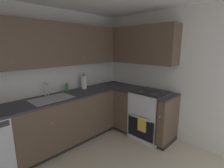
# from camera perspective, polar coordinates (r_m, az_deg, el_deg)

# --- Properties ---
(wall_back) EXTENTS (4.05, 0.05, 2.41)m
(wall_back) POSITION_cam_1_polar(r_m,az_deg,el_deg) (3.14, -26.04, 1.11)
(wall_back) COLOR silver
(wall_back) RESTS_ON ground_plane
(wall_right) EXTENTS (0.05, 3.14, 2.41)m
(wall_right) POSITION_cam_1_polar(r_m,az_deg,el_deg) (3.37, 19.49, 2.38)
(wall_right) COLOR silver
(wall_right) RESTS_ON ground_plane
(lower_cabinets_back) EXTENTS (1.86, 0.62, 0.88)m
(lower_cabinets_back) POSITION_cam_1_polar(r_m,az_deg,el_deg) (3.26, -15.19, -11.72)
(lower_cabinets_back) COLOR brown
(lower_cabinets_back) RESTS_ON ground_plane
(countertop_back) EXTENTS (3.07, 0.60, 0.03)m
(countertop_back) POSITION_cam_1_polar(r_m,az_deg,el_deg) (3.10, -15.68, -4.07)
(countertop_back) COLOR #2D2D33
(countertop_back) RESTS_ON lower_cabinets_back
(lower_cabinets_right) EXTENTS (0.62, 1.13, 0.88)m
(lower_cabinets_right) POSITION_cam_1_polar(r_m,az_deg,el_deg) (3.54, 9.12, -9.46)
(lower_cabinets_right) COLOR brown
(lower_cabinets_right) RESTS_ON ground_plane
(countertop_right) EXTENTS (0.60, 1.13, 0.03)m
(countertop_right) POSITION_cam_1_polar(r_m,az_deg,el_deg) (3.39, 9.36, -2.35)
(countertop_right) COLOR #2D2D33
(countertop_right) RESTS_ON lower_cabinets_right
(oven_range) EXTENTS (0.68, 0.62, 1.06)m
(oven_range) POSITION_cam_1_polar(r_m,az_deg,el_deg) (3.42, 12.76, -10.03)
(oven_range) COLOR silver
(oven_range) RESTS_ON ground_plane
(upper_cabinets_back) EXTENTS (2.75, 0.34, 0.72)m
(upper_cabinets_back) POSITION_cam_1_polar(r_m,az_deg,el_deg) (3.03, -20.73, 12.27)
(upper_cabinets_back) COLOR brown
(upper_cabinets_right) EXTENTS (0.32, 1.65, 0.72)m
(upper_cabinets_right) POSITION_cam_1_polar(r_m,az_deg,el_deg) (3.52, 8.34, 12.85)
(upper_cabinets_right) COLOR brown
(sink) EXTENTS (0.66, 0.40, 0.10)m
(sink) POSITION_cam_1_polar(r_m,az_deg,el_deg) (2.97, -19.47, -5.51)
(sink) COLOR #B7B7BC
(sink) RESTS_ON countertop_back
(faucet) EXTENTS (0.07, 0.16, 0.24)m
(faucet) POSITION_cam_1_polar(r_m,az_deg,el_deg) (3.11, -21.38, -1.38)
(faucet) COLOR silver
(faucet) RESTS_ON countertop_back
(soap_bottle) EXTENTS (0.05, 0.05, 0.18)m
(soap_bottle) POSITION_cam_1_polar(r_m,az_deg,el_deg) (3.31, -14.94, -1.31)
(soap_bottle) COLOR #338C4C
(soap_bottle) RESTS_ON countertop_back
(paper_towel_roll) EXTENTS (0.11, 0.11, 0.32)m
(paper_towel_roll) POSITION_cam_1_polar(r_m,az_deg,el_deg) (3.49, -9.41, 0.58)
(paper_towel_roll) COLOR white
(paper_towel_roll) RESTS_ON countertop_back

